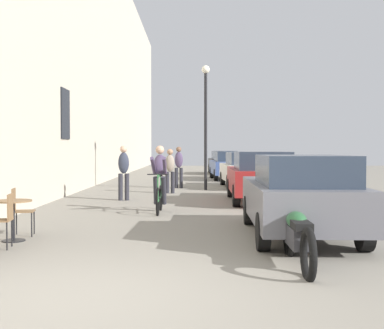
% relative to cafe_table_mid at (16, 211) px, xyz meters
% --- Properties ---
extents(ground_plane, '(88.00, 88.00, 0.00)m').
position_rel_cafe_table_mid_xyz_m(ground_plane, '(2.03, -3.35, -0.52)').
color(ground_plane, gray).
extents(building_facade_left, '(0.54, 68.00, 12.44)m').
position_rel_cafe_table_mid_xyz_m(building_facade_left, '(-1.42, 10.64, 5.70)').
color(building_facade_left, '#B7AD99').
rests_on(building_facade_left, ground_plane).
extents(cafe_table_mid, '(0.64, 0.64, 0.72)m').
position_rel_cafe_table_mid_xyz_m(cafe_table_mid, '(0.00, 0.00, 0.00)').
color(cafe_table_mid, black).
rests_on(cafe_table_mid, ground_plane).
extents(cafe_chair_mid_toward_street, '(0.44, 0.44, 0.89)m').
position_rel_cafe_table_mid_xyz_m(cafe_chair_mid_toward_street, '(-0.08, 0.54, -0.00)').
color(cafe_chair_mid_toward_street, black).
rests_on(cafe_chair_mid_toward_street, ground_plane).
extents(cafe_chair_mid_toward_wall, '(0.42, 0.42, 0.89)m').
position_rel_cafe_table_mid_xyz_m(cafe_chair_mid_toward_wall, '(0.08, -0.66, -0.00)').
color(cafe_chair_mid_toward_wall, black).
rests_on(cafe_chair_mid_toward_wall, ground_plane).
extents(cyclist_on_bicycle, '(0.52, 1.76, 1.74)m').
position_rel_cafe_table_mid_xyz_m(cyclist_on_bicycle, '(2.31, 4.10, 0.29)').
color(cyclist_on_bicycle, black).
rests_on(cyclist_on_bicycle, ground_plane).
extents(pedestrian_near, '(0.35, 0.26, 1.73)m').
position_rel_cafe_table_mid_xyz_m(pedestrian_near, '(0.98, 7.08, 0.45)').
color(pedestrian_near, '#26262D').
rests_on(pedestrian_near, ground_plane).
extents(pedestrian_mid, '(0.38, 0.30, 1.63)m').
position_rel_cafe_table_mid_xyz_m(pedestrian_mid, '(2.33, 9.63, 0.39)').
color(pedestrian_mid, '#26262D').
rests_on(pedestrian_mid, ground_plane).
extents(pedestrian_far, '(0.38, 0.30, 1.72)m').
position_rel_cafe_table_mid_xyz_m(pedestrian_far, '(2.59, 12.12, 0.45)').
color(pedestrian_far, '#26262D').
rests_on(pedestrian_far, ground_plane).
extents(street_lamp, '(0.32, 0.32, 4.90)m').
position_rel_cafe_table_mid_xyz_m(street_lamp, '(3.68, 11.09, 2.59)').
color(street_lamp, black).
rests_on(street_lamp, ground_plane).
extents(parked_car_nearest, '(1.90, 4.30, 1.51)m').
position_rel_cafe_table_mid_xyz_m(parked_car_nearest, '(5.11, 0.41, 0.26)').
color(parked_car_nearest, '#595960').
rests_on(parked_car_nearest, ground_plane).
extents(parked_car_second, '(1.90, 4.36, 1.54)m').
position_rel_cafe_table_mid_xyz_m(parked_car_second, '(5.22, 6.57, 0.28)').
color(parked_car_second, maroon).
rests_on(parked_car_second, ground_plane).
extents(parked_car_third, '(1.89, 4.24, 1.49)m').
position_rel_cafe_table_mid_xyz_m(parked_car_third, '(5.36, 12.44, 0.25)').
color(parked_car_third, beige).
rests_on(parked_car_third, ground_plane).
extents(parked_car_fourth, '(1.91, 4.27, 1.50)m').
position_rel_cafe_table_mid_xyz_m(parked_car_fourth, '(5.09, 18.01, 0.25)').
color(parked_car_fourth, '#384C84').
rests_on(parked_car_fourth, ground_plane).
extents(parked_car_fifth, '(1.87, 4.27, 1.50)m').
position_rel_cafe_table_mid_xyz_m(parked_car_fifth, '(5.19, 24.01, 0.26)').
color(parked_car_fifth, black).
rests_on(parked_car_fifth, ground_plane).
extents(parked_motorcycle, '(0.62, 2.15, 0.92)m').
position_rel_cafe_table_mid_xyz_m(parked_motorcycle, '(4.61, -1.88, -0.12)').
color(parked_motorcycle, black).
rests_on(parked_motorcycle, ground_plane).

